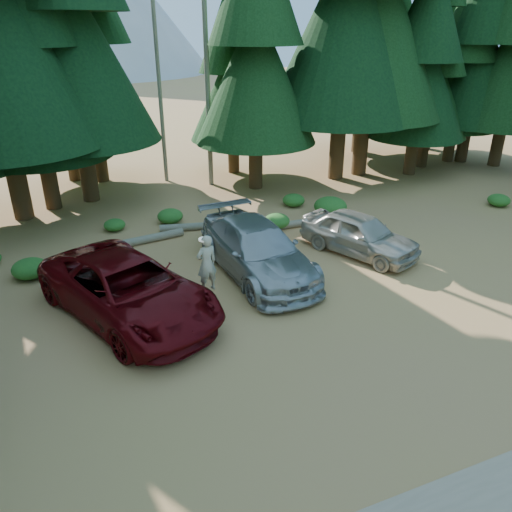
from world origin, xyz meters
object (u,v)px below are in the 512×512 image
(red_pickup, at_px, (128,289))
(log_left, at_px, (130,243))
(silver_minivan_right, at_px, (359,234))
(log_mid, at_px, (205,226))
(frisbee_player, at_px, (207,263))
(silver_minivan_center, at_px, (257,250))
(log_right, at_px, (307,222))

(red_pickup, relative_size, log_left, 1.46)
(silver_minivan_right, height_order, log_mid, silver_minivan_right)
(silver_minivan_right, distance_m, log_left, 8.48)
(log_mid, bearing_deg, log_left, -156.89)
(silver_minivan_right, bearing_deg, frisbee_player, 171.46)
(log_left, xyz_separation_m, log_mid, (3.11, 0.58, -0.00))
(red_pickup, height_order, silver_minivan_right, red_pickup)
(frisbee_player, relative_size, log_left, 0.40)
(red_pickup, xyz_separation_m, silver_minivan_right, (8.36, 1.22, -0.11))
(frisbee_player, bearing_deg, silver_minivan_center, -155.98)
(log_right, bearing_deg, red_pickup, -150.23)
(silver_minivan_right, xyz_separation_m, log_left, (-7.59, 3.72, -0.60))
(silver_minivan_right, distance_m, log_right, 3.21)
(silver_minivan_center, distance_m, log_right, 4.81)
(silver_minivan_center, relative_size, silver_minivan_right, 1.32)
(frisbee_player, relative_size, log_right, 0.37)
(silver_minivan_center, height_order, log_right, silver_minivan_center)
(silver_minivan_center, bearing_deg, silver_minivan_right, -2.45)
(red_pickup, relative_size, silver_minivan_right, 1.41)
(frisbee_player, bearing_deg, silver_minivan_right, -176.95)
(red_pickup, distance_m, log_right, 9.03)
(silver_minivan_center, relative_size, frisbee_player, 3.43)
(log_right, bearing_deg, log_left, 176.13)
(log_mid, relative_size, log_right, 0.78)
(red_pickup, bearing_deg, frisbee_player, -35.78)
(log_mid, bearing_deg, silver_minivan_right, -31.18)
(silver_minivan_center, xyz_separation_m, frisbee_player, (-2.21, -1.63, 0.66))
(silver_minivan_right, xyz_separation_m, log_right, (-0.47, 3.12, -0.60))
(silver_minivan_right, relative_size, log_left, 1.03)
(log_mid, bearing_deg, silver_minivan_center, -71.02)
(frisbee_player, height_order, log_right, frisbee_player)
(log_left, bearing_deg, log_right, -13.32)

